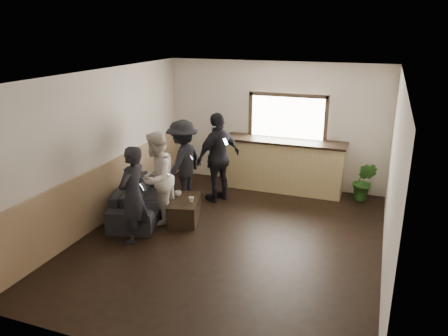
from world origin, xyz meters
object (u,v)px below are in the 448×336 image
at_px(sofa, 144,198).
at_px(coffee_table, 185,210).
at_px(person_c, 183,162).
at_px(bar_counter, 283,162).
at_px(cup_b, 191,200).
at_px(person_b, 157,178).
at_px(cup_a, 178,193).
at_px(potted_plant, 364,181).
at_px(person_d, 219,157).
at_px(person_a, 133,195).

distance_m(sofa, coffee_table, 0.88).
bearing_deg(person_c, sofa, -26.21).
distance_m(bar_counter, cup_b, 2.60).
relative_size(cup_b, person_b, 0.06).
relative_size(bar_counter, cup_a, 21.51).
xyz_separation_m(sofa, potted_plant, (3.99, 2.17, 0.11)).
bearing_deg(person_d, coffee_table, 16.74).
height_order(cup_b, person_a, person_a).
distance_m(bar_counter, sofa, 3.18).
height_order(cup_a, person_a, person_a).
height_order(coffee_table, person_c, person_c).
relative_size(sofa, person_c, 1.22).
height_order(sofa, person_c, person_c).
distance_m(sofa, person_a, 1.28).
height_order(cup_b, person_d, person_d).
distance_m(person_a, person_c, 1.85).
bearing_deg(coffee_table, cup_a, 145.77).
height_order(cup_a, person_c, person_c).
relative_size(potted_plant, person_a, 0.51).
bearing_deg(person_a, person_c, -175.21).
bearing_deg(cup_a, cup_b, -27.66).
distance_m(potted_plant, person_a, 4.83).
bearing_deg(person_a, bar_counter, 157.60).
xyz_separation_m(sofa, cup_a, (0.68, 0.12, 0.15)).
relative_size(person_c, person_d, 0.93).
height_order(coffee_table, person_a, person_a).
bearing_deg(person_b, sofa, -126.87).
relative_size(bar_counter, cup_b, 26.25).
relative_size(bar_counter, coffee_table, 2.94).
distance_m(potted_plant, person_d, 3.09).
bearing_deg(person_a, cup_b, 155.57).
xyz_separation_m(potted_plant, person_d, (-2.87, -1.02, 0.51)).
relative_size(cup_a, cup_b, 1.22).
xyz_separation_m(cup_b, person_d, (0.07, 1.22, 0.48)).
bearing_deg(person_b, potted_plant, 117.67).
relative_size(cup_a, person_a, 0.07).
bearing_deg(person_c, person_d, 128.16).
bearing_deg(coffee_table, cup_b, -19.49).
height_order(potted_plant, person_d, person_d).
bearing_deg(bar_counter, person_d, -136.28).
xyz_separation_m(person_b, person_c, (0.04, 1.03, 0.00)).
distance_m(coffee_table, cup_b, 0.31).
bearing_deg(potted_plant, cup_b, -142.77).
distance_m(coffee_table, person_c, 1.09).
height_order(person_a, person_d, person_d).
height_order(coffee_table, cup_b, cup_b).
bearing_deg(person_b, bar_counter, 137.44).
distance_m(sofa, person_b, 0.76).
height_order(bar_counter, potted_plant, bar_counter).
height_order(coffee_table, potted_plant, potted_plant).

